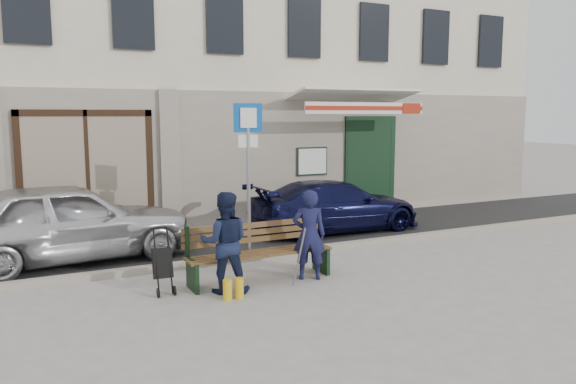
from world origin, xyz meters
TOP-DOWN VIEW (x-y plane):
  - ground at (0.00, 0.00)m, footprint 80.00×80.00m
  - asphalt_lane at (0.00, 3.10)m, footprint 60.00×3.20m
  - curb at (0.00, 1.50)m, footprint 60.00×0.18m
  - building at (0.01, 8.45)m, footprint 20.00×8.27m
  - car_silver at (-3.80, 2.85)m, footprint 4.50×2.18m
  - car_navy at (1.90, 3.02)m, footprint 4.06×1.69m
  - parking_sign at (-0.74, 1.78)m, footprint 0.52×0.15m
  - bench at (-1.23, 0.27)m, footprint 2.40×1.17m
  - man at (-0.43, -0.00)m, footprint 0.63×0.54m
  - woman at (-1.88, -0.04)m, footprint 0.89×0.79m
  - stroller at (-2.73, 0.33)m, footprint 0.29×0.41m

SIDE VIEW (x-z plane):
  - ground at x=0.00m, z-range 0.00..0.00m
  - asphalt_lane at x=0.00m, z-range 0.00..0.01m
  - curb at x=0.00m, z-range 0.00..0.12m
  - stroller at x=-2.73m, z-range -0.06..0.92m
  - bench at x=-1.23m, z-range -0.03..0.95m
  - car_navy at x=1.90m, z-range 0.00..1.17m
  - man at x=-0.43m, z-range 0.00..1.46m
  - car_silver at x=-3.80m, z-range 0.00..1.48m
  - woman at x=-1.88m, z-range 0.00..1.52m
  - parking_sign at x=-0.74m, z-range 0.50..3.36m
  - building at x=0.01m, z-range -0.03..9.97m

